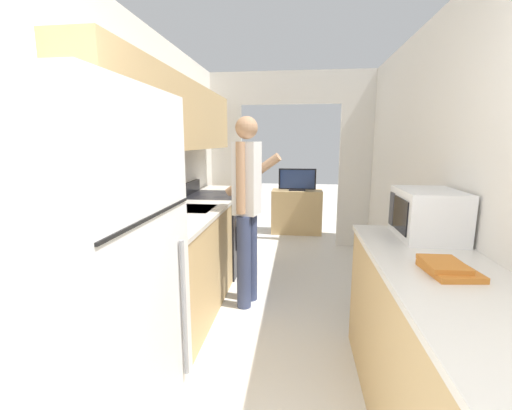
{
  "coord_description": "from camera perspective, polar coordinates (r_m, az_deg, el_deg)",
  "views": [
    {
      "loc": [
        0.14,
        -0.5,
        1.53
      ],
      "look_at": [
        -0.23,
        2.41,
        0.98
      ],
      "focal_mm": 24.0,
      "sensor_mm": 36.0,
      "label": 1
    }
  ],
  "objects": [
    {
      "name": "counter_left",
      "position": [
        3.28,
        -11.15,
        -8.71
      ],
      "size": [
        0.62,
        3.05,
        0.92
      ],
      "color": "tan",
      "rests_on": "ground_plane"
    },
    {
      "name": "wall_right",
      "position": [
        2.42,
        32.91,
        2.19
      ],
      "size": [
        0.06,
        6.92,
        2.5
      ],
      "color": "white",
      "rests_on": "ground_plane"
    },
    {
      "name": "wall_left",
      "position": [
        2.83,
        -19.5,
        8.18
      ],
      "size": [
        0.38,
        6.92,
        2.5
      ],
      "color": "white",
      "rests_on": "ground_plane"
    },
    {
      "name": "person",
      "position": [
        3.13,
        -1.52,
        -0.19
      ],
      "size": [
        0.56,
        0.43,
        1.75
      ],
      "rotation": [
        0.0,
        0.0,
        1.34
      ],
      "color": "#384266",
      "rests_on": "ground_plane"
    },
    {
      "name": "range_oven",
      "position": [
        4.13,
        -7.01,
        -4.49
      ],
      "size": [
        0.66,
        0.74,
        1.06
      ],
      "color": "black",
      "rests_on": "ground_plane"
    },
    {
      "name": "television",
      "position": [
        5.69,
        6.89,
        4.19
      ],
      "size": [
        0.61,
        0.16,
        0.36
      ],
      "color": "black",
      "rests_on": "tv_cabinet"
    },
    {
      "name": "book_stack",
      "position": [
        1.88,
        29.27,
        -9.16
      ],
      "size": [
        0.24,
        0.28,
        0.05
      ],
      "color": "#C67028",
      "rests_on": "counter_right"
    },
    {
      "name": "tv_cabinet",
      "position": [
        5.82,
        6.78,
        -1.07
      ],
      "size": [
        0.83,
        0.42,
        0.73
      ],
      "color": "tan",
      "rests_on": "ground_plane"
    },
    {
      "name": "wall_far_with_doorway",
      "position": [
        5.05,
        5.65,
        9.25
      ],
      "size": [
        2.72,
        0.06,
        2.5
      ],
      "color": "white",
      "rests_on": "ground_plane"
    },
    {
      "name": "microwave",
      "position": [
        2.44,
        26.67,
        -1.38
      ],
      "size": [
        0.36,
        0.47,
        0.31
      ],
      "color": "white",
      "rests_on": "counter_right"
    },
    {
      "name": "refrigerator",
      "position": [
        1.68,
        -28.18,
        -14.06
      ],
      "size": [
        0.77,
        0.8,
        1.74
      ],
      "color": "white",
      "rests_on": "ground_plane"
    },
    {
      "name": "counter_right",
      "position": [
        2.03,
        29.07,
        -22.7
      ],
      "size": [
        0.62,
        1.99,
        0.92
      ],
      "color": "tan",
      "rests_on": "ground_plane"
    }
  ]
}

